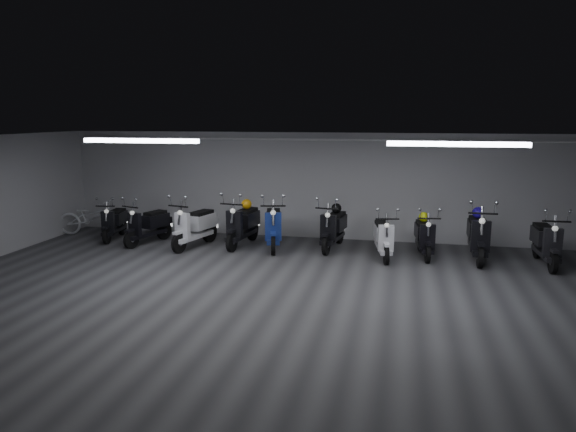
% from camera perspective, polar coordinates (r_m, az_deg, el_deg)
% --- Properties ---
extents(floor, '(14.00, 10.00, 0.01)m').
position_cam_1_polar(floor, '(9.51, -1.22, -9.12)').
color(floor, '#38383A').
rests_on(floor, ground).
extents(ceiling, '(14.00, 10.00, 0.01)m').
position_cam_1_polar(ceiling, '(8.95, -1.29, 8.05)').
color(ceiling, gray).
rests_on(ceiling, ground).
extents(back_wall, '(14.00, 0.01, 2.80)m').
position_cam_1_polar(back_wall, '(13.98, 3.55, 3.23)').
color(back_wall, '#A7A8AA').
rests_on(back_wall, ground).
extents(front_wall, '(14.00, 0.01, 2.80)m').
position_cam_1_polar(front_wall, '(4.62, -16.29, -13.02)').
color(front_wall, '#A7A8AA').
rests_on(front_wall, ground).
extents(fluor_strip_left, '(2.40, 0.18, 0.08)m').
position_cam_1_polar(fluor_strip_left, '(10.96, -15.59, 7.82)').
color(fluor_strip_left, white).
rests_on(fluor_strip_left, ceiling).
extents(fluor_strip_right, '(2.40, 0.18, 0.08)m').
position_cam_1_polar(fluor_strip_right, '(9.75, 17.74, 7.39)').
color(fluor_strip_right, white).
rests_on(fluor_strip_right, ceiling).
extents(conduit, '(13.60, 0.05, 0.05)m').
position_cam_1_polar(conduit, '(13.79, 3.55, 8.22)').
color(conduit, white).
rests_on(conduit, back_wall).
extents(scooter_0, '(0.79, 1.70, 1.21)m').
position_cam_1_polar(scooter_0, '(14.68, -18.25, -0.07)').
color(scooter_0, black).
rests_on(scooter_0, floor).
extents(scooter_1, '(1.08, 1.83, 1.29)m').
position_cam_1_polar(scooter_1, '(13.89, -14.91, -0.32)').
color(scooter_1, black).
rests_on(scooter_1, floor).
extents(scooter_2, '(1.08, 1.98, 1.40)m').
position_cam_1_polar(scooter_2, '(13.25, -10.06, -0.39)').
color(scooter_2, white).
rests_on(scooter_2, floor).
extents(scooter_3, '(0.87, 1.99, 1.44)m').
position_cam_1_polar(scooter_3, '(13.25, -4.94, -0.19)').
color(scooter_3, black).
rests_on(scooter_3, floor).
extents(scooter_4, '(1.08, 2.04, 1.45)m').
position_cam_1_polar(scooter_4, '(12.96, -1.59, -0.37)').
color(scooter_4, navy).
rests_on(scooter_4, floor).
extents(scooter_5, '(0.87, 1.91, 1.37)m').
position_cam_1_polar(scooter_5, '(12.93, 4.92, -0.60)').
color(scooter_5, black).
rests_on(scooter_5, floor).
extents(scooter_6, '(0.84, 1.78, 1.27)m').
position_cam_1_polar(scooter_6, '(12.28, 10.26, -1.60)').
color(scooter_6, white).
rests_on(scooter_6, floor).
extents(scooter_7, '(0.74, 1.74, 1.25)m').
position_cam_1_polar(scooter_7, '(12.59, 14.52, -1.50)').
color(scooter_7, black).
rests_on(scooter_7, floor).
extents(scooter_8, '(0.72, 2.01, 1.48)m').
position_cam_1_polar(scooter_8, '(12.63, 19.84, -1.25)').
color(scooter_8, black).
rests_on(scooter_8, floor).
extents(scooter_9, '(0.65, 1.85, 1.36)m').
position_cam_1_polar(scooter_9, '(12.76, 26.10, -1.86)').
color(scooter_9, black).
rests_on(scooter_9, floor).
extents(bicycle, '(1.88, 0.97, 1.16)m').
position_cam_1_polar(bicycle, '(15.47, -20.46, 0.22)').
color(bicycle, white).
rests_on(bicycle, floor).
extents(helmet_0, '(0.26, 0.26, 0.26)m').
position_cam_1_polar(helmet_0, '(13.44, -4.49, 1.28)').
color(helmet_0, '#F9A40E').
rests_on(helmet_0, scooter_3).
extents(helmet_1, '(0.25, 0.25, 0.25)m').
position_cam_1_polar(helmet_1, '(13.12, 5.24, 0.84)').
color(helmet_1, black).
rests_on(helmet_1, scooter_5).
extents(helmet_2, '(0.24, 0.24, 0.24)m').
position_cam_1_polar(helmet_2, '(12.77, 14.42, -0.11)').
color(helmet_2, '#B9CA0B').
rests_on(helmet_2, scooter_7).
extents(helmet_3, '(0.26, 0.26, 0.26)m').
position_cam_1_polar(helmet_3, '(12.84, 19.81, 0.35)').
color(helmet_3, '#200E9B').
rests_on(helmet_3, scooter_8).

